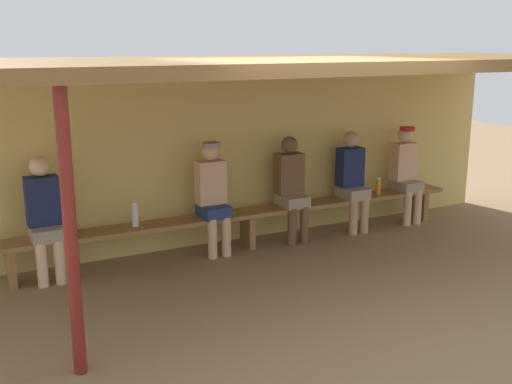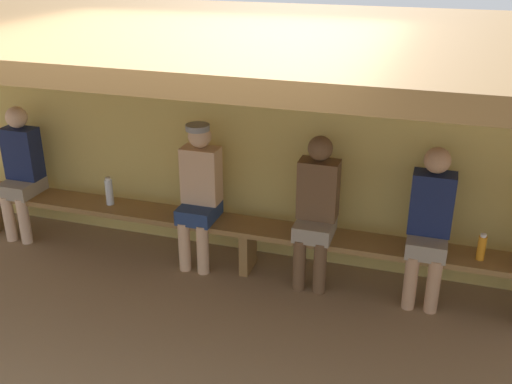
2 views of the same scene
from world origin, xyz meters
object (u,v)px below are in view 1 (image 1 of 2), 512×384
at_px(bench, 248,217).
at_px(water_bottle_green, 378,186).
at_px(player_near_post, 406,170).
at_px(water_bottle_blue, 135,215).
at_px(player_with_sunglasses, 352,177).
at_px(player_middle, 291,185).
at_px(player_shirtless_tan, 213,193).
at_px(support_post, 71,237).
at_px(player_rightmost, 44,214).

bearing_deg(bench, water_bottle_green, -0.72).
bearing_deg(player_near_post, water_bottle_blue, 179.83).
relative_size(player_with_sunglasses, player_near_post, 0.99).
distance_m(player_middle, water_bottle_blue, 2.03).
bearing_deg(bench, player_shirtless_tan, 179.56).
bearing_deg(water_bottle_green, water_bottle_blue, 179.32).
bearing_deg(player_middle, water_bottle_blue, 179.65).
height_order(support_post, player_with_sunglasses, support_post).
distance_m(player_shirtless_tan, player_near_post, 2.92).
xyz_separation_m(player_middle, water_bottle_green, (1.35, -0.03, -0.16)).
bearing_deg(player_shirtless_tan, water_bottle_green, -0.67).
xyz_separation_m(support_post, player_shirtless_tan, (2.01, 2.10, -0.35)).
bearing_deg(player_with_sunglasses, player_near_post, 0.03).
distance_m(player_near_post, water_bottle_green, 0.52).
relative_size(player_shirtless_tan, water_bottle_green, 5.89).
distance_m(support_post, player_shirtless_tan, 2.93).
xyz_separation_m(player_middle, water_bottle_blue, (-2.02, 0.01, -0.14)).
height_order(player_rightmost, water_bottle_blue, player_rightmost).
relative_size(support_post, player_middle, 1.65).
relative_size(player_near_post, water_bottle_green, 5.89).
relative_size(support_post, bench, 0.37).
relative_size(player_shirtless_tan, player_rightmost, 1.01).
relative_size(bench, player_rightmost, 4.49).
distance_m(player_near_post, player_rightmost, 4.84).
xyz_separation_m(player_middle, player_near_post, (1.84, 0.00, 0.02)).
height_order(player_middle, player_rightmost, same).
bearing_deg(player_middle, player_shirtless_tan, 179.97).
relative_size(bench, player_shirtless_tan, 4.46).
bearing_deg(water_bottle_blue, player_with_sunglasses, -0.24).
distance_m(support_post, player_middle, 3.76).
xyz_separation_m(support_post, player_rightmost, (0.10, 2.10, -0.37)).
relative_size(player_shirtless_tan, player_with_sunglasses, 1.01).
bearing_deg(player_with_sunglasses, water_bottle_blue, 179.76).
xyz_separation_m(player_shirtless_tan, water_bottle_blue, (-0.94, 0.01, -0.15)).
relative_size(player_middle, water_bottle_green, 5.85).
xyz_separation_m(player_shirtless_tan, water_bottle_green, (2.43, -0.03, -0.18)).
distance_m(player_shirtless_tan, player_rightmost, 1.91).
xyz_separation_m(support_post, bench, (2.47, 2.10, -0.71)).
height_order(player_shirtless_tan, water_bottle_blue, player_shirtless_tan).
relative_size(player_shirtless_tan, water_bottle_blue, 4.86).
bearing_deg(player_middle, bench, -179.71).
xyz_separation_m(bench, player_shirtless_tan, (-0.46, 0.00, 0.36)).
height_order(support_post, water_bottle_blue, support_post).
bearing_deg(water_bottle_green, support_post, -154.97).
xyz_separation_m(player_near_post, water_bottle_green, (-0.49, -0.03, -0.18)).
bearing_deg(player_shirtless_tan, bench, -0.44).
distance_m(player_rightmost, water_bottle_green, 4.35).
bearing_deg(support_post, player_with_sunglasses, 27.58).
xyz_separation_m(water_bottle_blue, water_bottle_green, (3.37, -0.04, -0.02)).
distance_m(player_shirtless_tan, water_bottle_green, 2.44).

